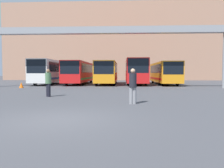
% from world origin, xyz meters
% --- Properties ---
extents(ground_plane, '(200.00, 200.00, 0.00)m').
position_xyz_m(ground_plane, '(0.00, 0.00, 0.00)').
color(ground_plane, '#47474C').
extents(building_backdrop, '(48.44, 12.00, 16.73)m').
position_xyz_m(building_backdrop, '(0.00, 45.41, 8.37)').
color(building_backdrop, tan).
rests_on(building_backdrop, ground).
extents(overhead_gantry, '(26.20, 0.80, 6.41)m').
position_xyz_m(overhead_gantry, '(0.00, 15.95, 5.36)').
color(overhead_gantry, gray).
rests_on(overhead_gantry, ground).
extents(bus_slot_0, '(2.54, 10.58, 3.27)m').
position_xyz_m(bus_slot_0, '(-7.90, 23.05, 1.88)').
color(bus_slot_0, silver).
rests_on(bus_slot_0, ground).
extents(bus_slot_1, '(2.50, 12.09, 3.07)m').
position_xyz_m(bus_slot_1, '(-3.95, 23.80, 1.77)').
color(bus_slot_1, red).
rests_on(bus_slot_1, ground).
extents(bus_slot_2, '(2.56, 10.62, 3.04)m').
position_xyz_m(bus_slot_2, '(0.00, 23.06, 1.75)').
color(bus_slot_2, orange).
rests_on(bus_slot_2, ground).
extents(bus_slot_3, '(2.63, 11.53, 3.34)m').
position_xyz_m(bus_slot_3, '(3.95, 23.52, 1.92)').
color(bus_slot_3, red).
rests_on(bus_slot_3, ground).
extents(bus_slot_4, '(2.52, 11.33, 2.96)m').
position_xyz_m(bus_slot_4, '(7.90, 23.42, 1.71)').
color(bus_slot_4, orange).
rests_on(bus_slot_4, ground).
extents(pedestrian_near_center, '(0.38, 0.38, 1.83)m').
position_xyz_m(pedestrian_near_center, '(-2.73, 7.01, 0.97)').
color(pedestrian_near_center, black).
rests_on(pedestrian_near_center, ground).
extents(pedestrian_far_center, '(0.37, 0.37, 1.80)m').
position_xyz_m(pedestrian_far_center, '(2.73, 3.90, 0.96)').
color(pedestrian_far_center, gray).
rests_on(pedestrian_far_center, ground).
extents(traffic_cone, '(0.46, 0.46, 0.59)m').
position_xyz_m(traffic_cone, '(-8.46, 15.16, 0.30)').
color(traffic_cone, orange).
rests_on(traffic_cone, ground).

